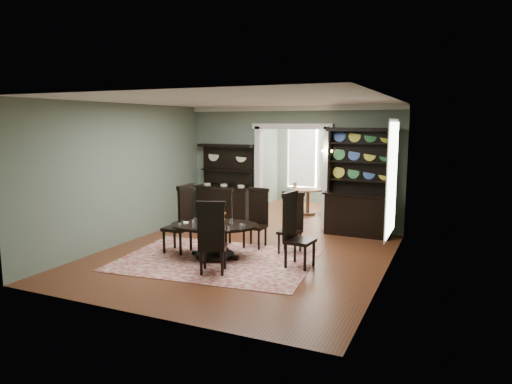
# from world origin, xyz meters

# --- Properties ---
(room) EXTENTS (5.51, 6.01, 3.01)m
(room) POSITION_xyz_m (0.00, 0.04, 1.58)
(room) COLOR brown
(room) RESTS_ON ground
(parlor) EXTENTS (3.51, 3.50, 3.01)m
(parlor) POSITION_xyz_m (0.00, 5.53, 1.52)
(parlor) COLOR brown
(parlor) RESTS_ON ground
(doorway_trim) EXTENTS (2.08, 0.25, 2.57)m
(doorway_trim) POSITION_xyz_m (0.00, 3.00, 1.62)
(doorway_trim) COLOR white
(doorway_trim) RESTS_ON floor
(right_window) EXTENTS (0.15, 1.47, 2.12)m
(right_window) POSITION_xyz_m (2.69, 0.93, 1.60)
(right_window) COLOR white
(right_window) RESTS_ON wall_right
(wall_sconce) EXTENTS (0.27, 0.21, 0.21)m
(wall_sconce) POSITION_xyz_m (0.95, 2.85, 1.89)
(wall_sconce) COLOR #AF7B2E
(wall_sconce) RESTS_ON back_wall_right
(rug) EXTENTS (3.83, 2.93, 0.01)m
(rug) POSITION_xyz_m (-0.29, -0.40, 0.01)
(rug) COLOR maroon
(rug) RESTS_ON floor
(dining_table) EXTENTS (1.99, 1.99, 0.67)m
(dining_table) POSITION_xyz_m (-0.40, -0.26, 0.46)
(dining_table) COLOR black
(dining_table) RESTS_ON rug
(centerpiece) EXTENTS (1.41, 0.91, 0.23)m
(centerpiece) POSITION_xyz_m (-0.33, -0.28, 0.73)
(centerpiece) COLOR white
(centerpiece) RESTS_ON dining_table
(chair_far_left) EXTENTS (0.53, 0.51, 1.20)m
(chair_far_left) POSITION_xyz_m (-0.76, 0.67, 0.63)
(chair_far_left) COLOR black
(chair_far_left) RESTS_ON rug
(chair_far_mid) EXTENTS (0.48, 0.44, 1.24)m
(chair_far_mid) POSITION_xyz_m (-0.01, 0.85, 0.65)
(chair_far_mid) COLOR black
(chair_far_mid) RESTS_ON rug
(chair_far_right) EXTENTS (0.47, 0.43, 1.22)m
(chair_far_right) POSITION_xyz_m (0.81, 0.73, 0.64)
(chair_far_right) COLOR black
(chair_far_right) RESTS_ON rug
(chair_end_left) EXTENTS (0.49, 0.54, 1.39)m
(chair_end_left) POSITION_xyz_m (-1.16, -0.22, 0.73)
(chair_end_left) COLOR black
(chair_end_left) RESTS_ON rug
(chair_end_right) EXTENTS (0.53, 0.56, 1.37)m
(chair_end_right) POSITION_xyz_m (1.17, -0.13, 0.72)
(chair_end_right) COLOR black
(chair_end_right) RESTS_ON rug
(chair_near) EXTENTS (0.61, 0.59, 1.30)m
(chair_near) POSITION_xyz_m (0.04, -1.15, 0.68)
(chair_near) COLOR black
(chair_near) RESTS_ON rug
(sideboard) EXTENTS (1.55, 0.57, 2.04)m
(sideboard) POSITION_xyz_m (-1.76, 2.76, 0.71)
(sideboard) COLOR black
(sideboard) RESTS_ON floor
(welsh_dresser) EXTENTS (1.61, 0.63, 2.48)m
(welsh_dresser) POSITION_xyz_m (1.75, 2.73, 0.90)
(welsh_dresser) COLOR black
(welsh_dresser) RESTS_ON floor
(parlor_table) EXTENTS (0.79, 0.79, 0.73)m
(parlor_table) POSITION_xyz_m (-0.05, 4.52, 0.48)
(parlor_table) COLOR brown
(parlor_table) RESTS_ON parlor_floor
(parlor_chair_left) EXTENTS (0.36, 0.36, 0.85)m
(parlor_chair_left) POSITION_xyz_m (-0.68, 4.91, 0.45)
(parlor_chair_left) COLOR brown
(parlor_chair_left) RESTS_ON parlor_floor
(parlor_chair_right) EXTENTS (0.43, 0.42, 0.95)m
(parlor_chair_right) POSITION_xyz_m (0.51, 4.49, 0.51)
(parlor_chair_right) COLOR brown
(parlor_chair_right) RESTS_ON parlor_floor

